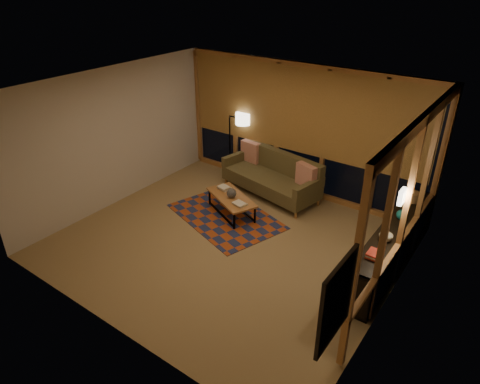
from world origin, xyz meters
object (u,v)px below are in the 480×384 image
Objects in this scene: sofa at (271,176)px; floor_lamp at (230,142)px; coffee_table at (231,205)px; bookshelf at (391,246)px.

floor_lamp is (-1.34, 0.37, 0.32)m from sofa.
floor_lamp is at bearing 153.14° from coffee_table.
sofa is at bearing -19.48° from floor_lamp.
coffee_table is at bearing -87.98° from sofa.
floor_lamp is at bearing 162.62° from bookshelf.
floor_lamp reaches higher than bookshelf.
floor_lamp is (-1.16, 1.50, 0.56)m from coffee_table.
sofa reaches higher than bookshelf.
floor_lamp is at bearing 175.61° from sofa.
bookshelf is (4.19, -1.31, -0.39)m from floor_lamp.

